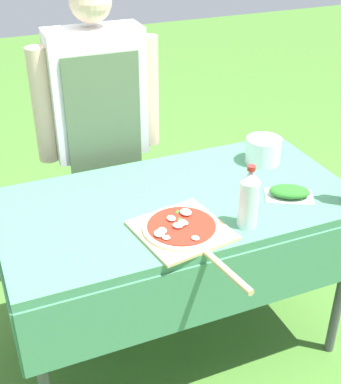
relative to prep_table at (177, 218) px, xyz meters
name	(u,v)px	position (x,y,z in m)	size (l,w,h in m)	color
ground_plane	(176,343)	(0.00, 0.00, -0.71)	(12.00, 12.00, 0.00)	#477A2D
prep_table	(177,218)	(0.00, 0.00, 0.00)	(1.42, 0.75, 0.80)	#478960
person_cook	(100,124)	(-0.15, 0.57, 0.21)	(0.58, 0.20, 1.55)	#333D56
pizza_on_peel	(183,230)	(-0.08, -0.23, 0.10)	(0.35, 0.57, 0.05)	#D1B27F
water_bottle	(249,198)	(0.16, -0.27, 0.20)	(0.07, 0.07, 0.25)	silver
herb_container	(289,192)	(0.42, -0.16, 0.11)	(0.22, 0.19, 0.05)	silver
mixing_tub	(263,150)	(0.48, 0.15, 0.15)	(0.16, 0.16, 0.11)	silver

